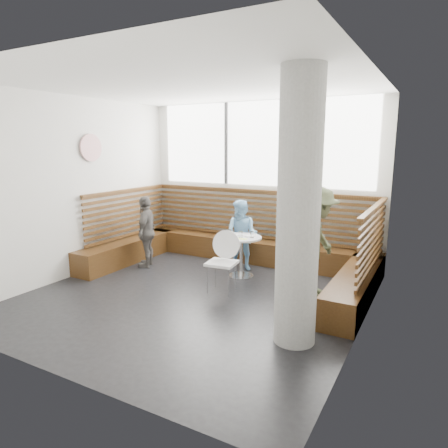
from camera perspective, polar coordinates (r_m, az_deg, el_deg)
The scene contains 15 objects.
room at distance 5.99m, azimuth -4.59°, elevation 4.03°, with size 5.00×5.00×3.20m.
booth at distance 7.73m, azimuth 2.76°, elevation -3.34°, with size 5.00×2.50×1.44m.
concrete_column at distance 4.65m, azimuth 10.60°, elevation 1.78°, with size 0.50×0.50×3.20m, color gray.
wall_art at distance 7.84m, azimuth -18.48°, elevation 10.30°, with size 0.50×0.50×0.03m, color white.
cafe_table at distance 7.18m, azimuth 2.49°, elevation -3.45°, with size 0.72×0.72×0.74m.
cafe_chair at distance 6.48m, azimuth -0.00°, elevation -4.61°, with size 0.47×0.46×0.98m.
adult_man at distance 6.38m, azimuth 13.12°, elevation -2.55°, with size 1.11×0.64×1.72m, color #495237.
child_back at distance 7.57m, azimuth 2.56°, elevation -1.60°, with size 0.65×0.51×1.34m, color #86BFE9.
child_left at distance 7.90m, azimuth -11.02°, elevation -1.07°, with size 0.82×0.34×1.39m, color #57524F.
plate_near at distance 7.26m, azimuth 1.83°, elevation -1.51°, with size 0.20×0.20×0.01m, color white.
plate_far at distance 7.17m, azimuth 3.71°, elevation -1.69°, with size 0.20×0.20×0.01m, color white.
glass_left at distance 7.14m, azimuth 0.76°, elevation -1.30°, with size 0.07×0.07×0.12m, color white.
glass_mid at distance 7.03m, azimuth 2.40°, elevation -1.52°, with size 0.07×0.07×0.11m, color white.
glass_right at distance 7.05m, azimuth 4.02°, elevation -1.52°, with size 0.07×0.07×0.11m, color white.
menu_card at distance 6.96m, azimuth 2.58°, elevation -2.13°, with size 0.19×0.13×0.00m, color #A5C64C.
Camera 1 is at (3.26, -4.96, 2.34)m, focal length 32.00 mm.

